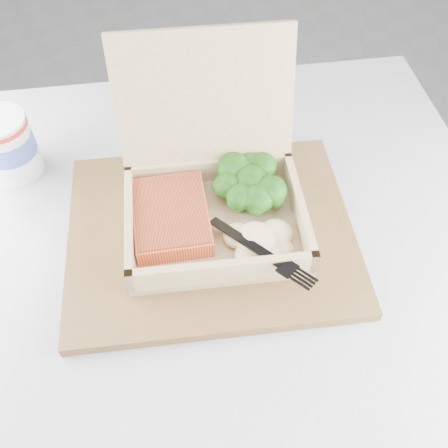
% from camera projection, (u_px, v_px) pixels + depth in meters
% --- Properties ---
extents(floor, '(4.00, 4.00, 0.00)m').
position_uv_depth(floor, '(138.00, 222.00, 1.65)').
color(floor, gray).
rests_on(floor, ground).
extents(cafe_table, '(1.10, 1.10, 0.75)m').
position_uv_depth(cafe_table, '(210.00, 338.00, 0.80)').
color(cafe_table, black).
rests_on(cafe_table, floor).
extents(serving_tray, '(0.46, 0.42, 0.02)m').
position_uv_depth(serving_tray, '(211.00, 232.00, 0.68)').
color(serving_tray, brown).
rests_on(serving_tray, cafe_table).
extents(takeout_container, '(0.30, 0.30, 0.21)m').
position_uv_depth(takeout_container, '(212.00, 182.00, 0.65)').
color(takeout_container, tan).
rests_on(takeout_container, serving_tray).
extents(salmon_fillet, '(0.14, 0.15, 0.03)m').
position_uv_depth(salmon_fillet, '(171.00, 217.00, 0.66)').
color(salmon_fillet, '#F75830').
rests_on(salmon_fillet, takeout_container).
extents(broccoli_pile, '(0.11, 0.11, 0.04)m').
position_uv_depth(broccoli_pile, '(251.00, 185.00, 0.68)').
color(broccoli_pile, '#246516').
rests_on(broccoli_pile, takeout_container).
extents(mashed_potatoes, '(0.09, 0.07, 0.03)m').
position_uv_depth(mashed_potatoes, '(256.00, 239.00, 0.63)').
color(mashed_potatoes, beige).
rests_on(mashed_potatoes, takeout_container).
extents(plastic_fork, '(0.15, 0.10, 0.02)m').
position_uv_depth(plastic_fork, '(233.00, 232.00, 0.63)').
color(plastic_fork, black).
rests_on(plastic_fork, mashed_potatoes).
extents(paper_cup, '(0.08, 0.08, 0.10)m').
position_uv_depth(paper_cup, '(8.00, 144.00, 0.72)').
color(paper_cup, white).
rests_on(paper_cup, cafe_table).
extents(receipt, '(0.10, 0.16, 0.00)m').
position_uv_depth(receipt, '(221.00, 133.00, 0.81)').
color(receipt, silver).
rests_on(receipt, cafe_table).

